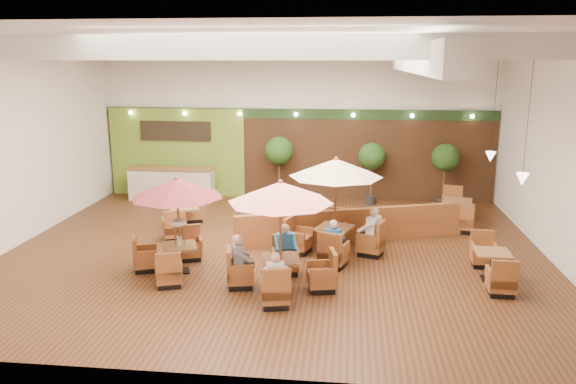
# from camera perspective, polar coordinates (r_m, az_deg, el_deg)

# --- Properties ---
(room) EXTENTS (14.04, 14.00, 5.52)m
(room) POSITION_cam_1_polar(r_m,az_deg,el_deg) (15.27, 0.11, 8.42)
(room) COLOR #381E0F
(room) RESTS_ON ground
(service_counter) EXTENTS (3.00, 0.75, 1.18)m
(service_counter) POSITION_cam_1_polar(r_m,az_deg,el_deg) (20.50, -11.72, 0.81)
(service_counter) COLOR beige
(service_counter) RESTS_ON ground
(booth_divider) EXTENTS (6.48, 2.40, 0.94)m
(booth_divider) POSITION_cam_1_polar(r_m,az_deg,el_deg) (15.64, 6.94, -3.36)
(booth_divider) COLOR brown
(booth_divider) RESTS_ON ground
(table_0) EXTENTS (2.28, 2.41, 2.34)m
(table_0) POSITION_cam_1_polar(r_m,az_deg,el_deg) (13.26, -11.36, -1.17)
(table_0) COLOR brown
(table_0) RESTS_ON ground
(table_1) EXTENTS (2.50, 2.50, 2.47)m
(table_1) POSITION_cam_1_polar(r_m,az_deg,el_deg) (12.02, -0.77, -2.32)
(table_1) COLOR brown
(table_1) RESTS_ON ground
(table_2) EXTENTS (2.65, 2.65, 2.57)m
(table_2) POSITION_cam_1_polar(r_m,az_deg,el_deg) (14.25, 4.85, 0.37)
(table_2) COLOR brown
(table_2) RESTS_ON ground
(table_3) EXTENTS (1.08, 2.61, 1.50)m
(table_3) POSITION_cam_1_polar(r_m,az_deg,el_deg) (16.79, -10.56, -2.25)
(table_3) COLOR brown
(table_3) RESTS_ON ground
(table_4) EXTENTS (0.79, 2.29, 0.86)m
(table_4) POSITION_cam_1_polar(r_m,az_deg,el_deg) (13.76, 19.98, -7.09)
(table_4) COLOR brown
(table_4) RESTS_ON ground
(table_5) EXTENTS (1.00, 2.59, 0.93)m
(table_5) POSITION_cam_1_polar(r_m,az_deg,el_deg) (18.03, 16.80, -1.96)
(table_5) COLOR brown
(table_5) RESTS_ON ground
(topiary_0) EXTENTS (1.00, 1.00, 2.32)m
(topiary_0) POSITION_cam_1_polar(r_m,az_deg,el_deg) (19.63, -0.93, 3.93)
(topiary_0) COLOR black
(topiary_0) RESTS_ON ground
(topiary_1) EXTENTS (0.93, 0.93, 2.16)m
(topiary_1) POSITION_cam_1_polar(r_m,az_deg,el_deg) (19.51, 8.52, 3.40)
(topiary_1) COLOR black
(topiary_1) RESTS_ON ground
(topiary_2) EXTENTS (0.93, 0.93, 2.16)m
(topiary_2) POSITION_cam_1_polar(r_m,az_deg,el_deg) (19.76, 15.68, 3.16)
(topiary_2) COLOR black
(topiary_2) RESTS_ON ground
(diner_0) EXTENTS (0.38, 0.34, 0.72)m
(diner_0) POSITION_cam_1_polar(r_m,az_deg,el_deg) (11.49, -1.31, -8.20)
(diner_0) COLOR white
(diner_0) RESTS_ON ground
(diner_1) EXTENTS (0.40, 0.36, 0.74)m
(diner_1) POSITION_cam_1_polar(r_m,az_deg,el_deg) (13.16, -0.27, -5.29)
(diner_1) COLOR #2663A7
(diner_1) RESTS_ON ground
(diner_2) EXTENTS (0.37, 0.41, 0.76)m
(diner_2) POSITION_cam_1_polar(r_m,az_deg,el_deg) (12.45, -4.90, -6.41)
(diner_2) COLOR slate
(diner_2) RESTS_ON ground
(diner_3) EXTENTS (0.39, 0.34, 0.75)m
(diner_3) POSITION_cam_1_polar(r_m,az_deg,el_deg) (13.62, 4.65, -4.68)
(diner_3) COLOR #2663A7
(diner_3) RESTS_ON ground
(diner_4) EXTENTS (0.45, 0.47, 0.84)m
(diner_4) POSITION_cam_1_polar(r_m,az_deg,el_deg) (14.51, 8.48, -3.49)
(diner_4) COLOR white
(diner_4) RESTS_ON ground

